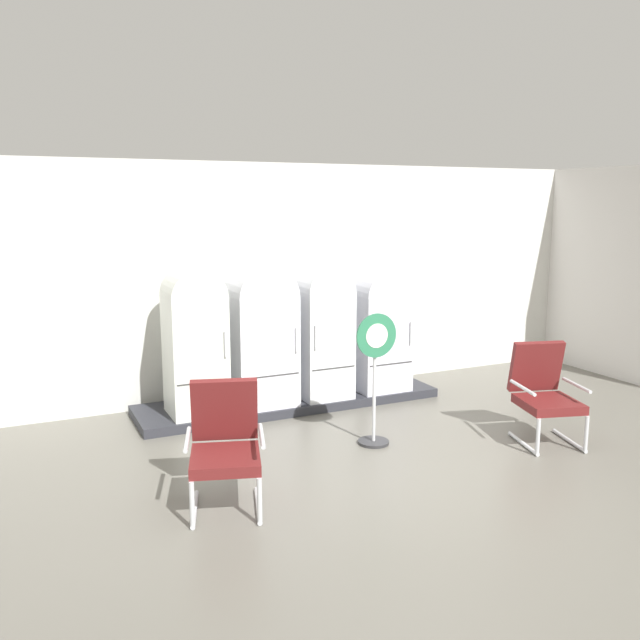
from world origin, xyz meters
TOP-DOWN VIEW (x-y plane):
  - ground at (0.00, 0.00)m, footprint 12.00×10.00m
  - back_wall at (0.00, 3.66)m, footprint 11.76×0.12m
  - side_wall_right at (4.66, 2.47)m, footprint 0.16×2.20m
  - display_plinth at (0.00, 3.02)m, footprint 3.68×0.95m
  - refrigerator_0 at (-1.18, 2.89)m, footprint 0.62×0.62m
  - refrigerator_1 at (-0.39, 2.91)m, footprint 0.72×0.67m
  - refrigerator_2 at (0.38, 2.93)m, footprint 0.60×0.70m
  - refrigerator_3 at (1.17, 2.89)m, footprint 0.65×0.63m
  - armchair_left at (-1.51, 0.75)m, footprint 0.75×0.85m
  - armchair_right at (1.90, 0.79)m, footprint 0.74×0.84m
  - sign_stand at (0.27, 1.43)m, footprint 0.45×0.32m

SIDE VIEW (x-z plane):
  - ground at x=0.00m, z-range -0.05..0.00m
  - display_plinth at x=0.00m, z-range 0.00..0.11m
  - armchair_left at x=-1.51m, z-range 0.02..1.04m
  - armchair_right at x=1.90m, z-range 0.02..1.04m
  - sign_stand at x=0.27m, z-range -0.03..1.33m
  - refrigerator_3 at x=1.17m, z-range 0.15..1.68m
  - refrigerator_2 at x=0.38m, z-range 0.16..1.76m
  - refrigerator_1 at x=-0.39m, z-range 0.15..1.80m
  - refrigerator_0 at x=-1.18m, z-range 0.16..1.80m
  - side_wall_right at x=4.66m, z-range -0.01..2.91m
  - back_wall at x=0.00m, z-range 0.01..2.93m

